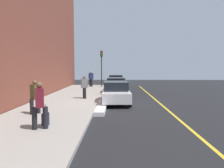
# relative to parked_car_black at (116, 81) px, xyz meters

# --- Properties ---
(ground_plane) EXTENTS (56.00, 56.00, 0.00)m
(ground_plane) POSITION_rel_parked_car_black_xyz_m (12.30, -0.12, -0.76)
(ground_plane) COLOR black
(sidewalk) EXTENTS (28.00, 4.60, 0.15)m
(sidewalk) POSITION_rel_parked_car_black_xyz_m (12.30, -3.42, -0.68)
(sidewalk) COLOR #A39E93
(sidewalk) RESTS_ON ground
(lane_stripe_centre) EXTENTS (28.00, 0.14, 0.01)m
(lane_stripe_centre) POSITION_rel_parked_car_black_xyz_m (12.30, 3.08, -0.76)
(lane_stripe_centre) COLOR gold
(lane_stripe_centre) RESTS_ON ground
(snow_bank_curb) EXTENTS (6.79, 0.56, 0.22)m
(snow_bank_curb) POSITION_rel_parked_car_black_xyz_m (12.98, -0.82, -0.65)
(snow_bank_curb) COLOR white
(snow_bank_curb) RESTS_ON ground
(parked_car_black) EXTENTS (4.78, 1.91, 1.51)m
(parked_car_black) POSITION_rel_parked_car_black_xyz_m (0.00, 0.00, 0.00)
(parked_car_black) COLOR black
(parked_car_black) RESTS_ON ground
(parked_car_maroon) EXTENTS (4.40, 1.96, 1.51)m
(parked_car_maroon) POSITION_rel_parked_car_black_xyz_m (6.92, 0.03, -0.00)
(parked_car_maroon) COLOR black
(parked_car_maroon) RESTS_ON ground
(parked_car_white) EXTENTS (4.19, 2.02, 1.51)m
(parked_car_white) POSITION_rel_parked_car_black_xyz_m (12.25, 0.03, -0.00)
(parked_car_white) COLOR black
(parked_car_white) RESTS_ON ground
(pedestrian_olive_coat) EXTENTS (0.52, 0.54, 1.71)m
(pedestrian_olive_coat) POSITION_rel_parked_car_black_xyz_m (16.41, -4.04, 0.30)
(pedestrian_olive_coat) COLOR black
(pedestrian_olive_coat) RESTS_ON sidewalk
(pedestrian_grey_coat) EXTENTS (0.54, 0.53, 1.70)m
(pedestrian_grey_coat) POSITION_rel_parked_car_black_xyz_m (10.78, -2.34, 0.30)
(pedestrian_grey_coat) COLOR black
(pedestrian_grey_coat) RESTS_ON sidewalk
(pedestrian_navy_coat) EXTENTS (0.54, 0.59, 1.84)m
(pedestrian_navy_coat) POSITION_rel_parked_car_black_xyz_m (0.52, -3.00, 0.37)
(pedestrian_navy_coat) COLOR black
(pedestrian_navy_coat) RESTS_ON sidewalk
(pedestrian_burgundy_coat) EXTENTS (0.56, 0.58, 1.81)m
(pedestrian_burgundy_coat) POSITION_rel_parked_car_black_xyz_m (19.18, -2.85, 0.36)
(pedestrian_burgundy_coat) COLOR black
(pedestrian_burgundy_coat) RESTS_ON sidewalk
(traffic_light_pole) EXTENTS (0.35, 0.26, 4.27)m
(traffic_light_pole) POSITION_rel_parked_car_black_xyz_m (0.72, -1.71, 2.28)
(traffic_light_pole) COLOR #2D2D19
(traffic_light_pole) RESTS_ON sidewalk
(rolling_suitcase) EXTENTS (0.34, 0.22, 0.88)m
(rolling_suitcase) POSITION_rel_parked_car_black_xyz_m (18.71, -2.80, -0.35)
(rolling_suitcase) COLOR #191E38
(rolling_suitcase) RESTS_ON sidewalk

